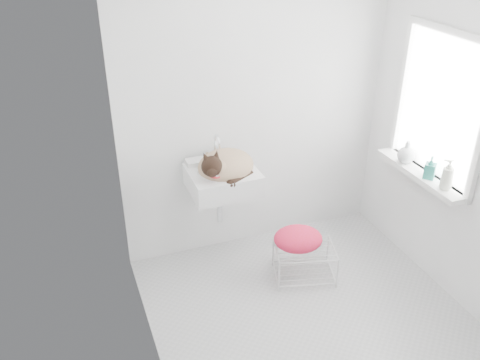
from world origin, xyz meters
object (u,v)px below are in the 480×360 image
object	(u,v)px
sink	(222,170)
bottle_c	(405,162)
bottle_a	(445,189)
cat	(225,166)
wire_rack	(304,261)
bottle_b	(428,178)

from	to	relation	value
sink	bottle_c	bearing A→B (deg)	-15.03
sink	bottle_a	world-z (taller)	sink
cat	sink	bearing A→B (deg)	110.79
cat	wire_rack	world-z (taller)	cat
sink	bottle_a	xyz separation A→B (m)	(1.37, -0.82, 0.00)
cat	bottle_c	distance (m)	1.40
sink	cat	xyz separation A→B (m)	(0.01, -0.02, 0.04)
bottle_a	wire_rack	bearing A→B (deg)	153.67
sink	bottle_b	distance (m)	1.51
sink	bottle_a	distance (m)	1.59
cat	bottle_a	world-z (taller)	cat
bottle_b	bottle_c	world-z (taller)	bottle_c
cat	bottle_b	distance (m)	1.49
bottle_a	bottle_c	size ratio (longest dim) A/B	1.09
wire_rack	bottle_b	distance (m)	1.12
bottle_c	bottle_b	bearing A→B (deg)	-90.00
sink	wire_rack	xyz separation A→B (m)	(0.53, -0.40, -0.70)
bottle_c	cat	bearing A→B (deg)	165.53
cat	bottle_a	distance (m)	1.58
bottle_a	bottle_c	bearing A→B (deg)	90.00
sink	wire_rack	distance (m)	0.97
cat	bottle_b	size ratio (longest dim) A/B	2.97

